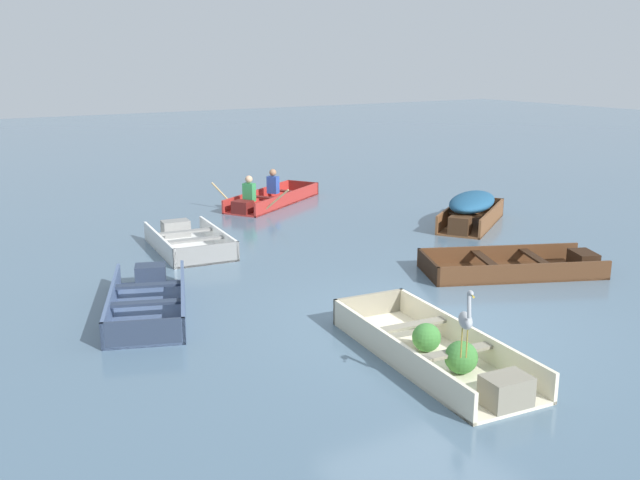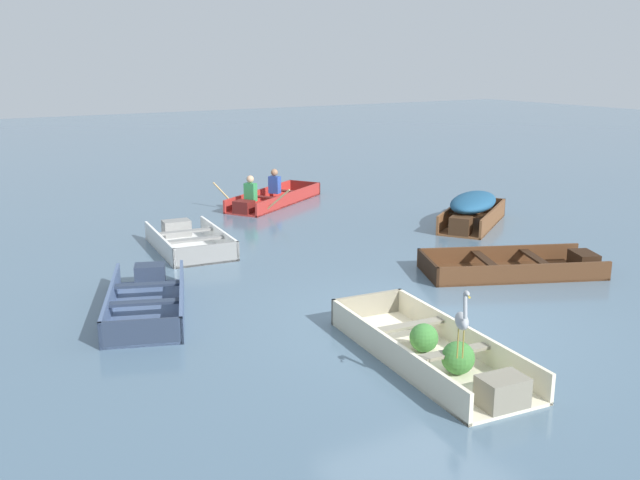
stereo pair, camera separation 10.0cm
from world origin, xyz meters
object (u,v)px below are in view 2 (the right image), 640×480
skiff_white_far_moored (188,241)px  rowboat_red_with_crew (271,198)px  skiff_dark_varnish_near_moored (519,267)px  heron_on_dinghy (462,319)px  dinghy_cream_foreground (437,353)px  skiff_wooden_brown_mid_moored (473,207)px  skiff_slate_blue_outer_moored (147,300)px

skiff_white_far_moored → rowboat_red_with_crew: size_ratio=0.76×
skiff_dark_varnish_near_moored → heron_on_dinghy: bearing=-143.8°
dinghy_cream_foreground → skiff_wooden_brown_mid_moored: (5.56, 5.34, 0.27)m
skiff_dark_varnish_near_moored → rowboat_red_with_crew: bearing=97.6°
skiff_wooden_brown_mid_moored → skiff_white_far_moored: 6.34m
skiff_dark_varnish_near_moored → heron_on_dinghy: size_ratio=3.91×
skiff_wooden_brown_mid_moored → skiff_white_far_moored: (-6.16, 1.47, -0.29)m
rowboat_red_with_crew → skiff_slate_blue_outer_moored: bearing=-131.2°
dinghy_cream_foreground → skiff_dark_varnish_near_moored: 4.35m
skiff_slate_blue_outer_moored → heron_on_dinghy: 5.09m
dinghy_cream_foreground → heron_on_dinghy: bearing=-112.8°
skiff_wooden_brown_mid_moored → heron_on_dinghy: size_ratio=3.18×
skiff_slate_blue_outer_moored → heron_on_dinghy: bearing=-65.6°
heron_on_dinghy → skiff_dark_varnish_near_moored: bearing=36.2°
skiff_wooden_brown_mid_moored → heron_on_dinghy: (-5.88, -6.09, 0.48)m
skiff_dark_varnish_near_moored → rowboat_red_with_crew: (-1.00, 7.49, 0.07)m
skiff_white_far_moored → heron_on_dinghy: size_ratio=3.00×
heron_on_dinghy → dinghy_cream_foreground: bearing=67.2°
skiff_wooden_brown_mid_moored → rowboat_red_with_crew: (-2.82, 4.36, -0.24)m
skiff_wooden_brown_mid_moored → skiff_white_far_moored: size_ratio=1.06×
skiff_slate_blue_outer_moored → rowboat_red_with_crew: bearing=48.8°
dinghy_cream_foreground → skiff_wooden_brown_mid_moored: bearing=43.9°
skiff_wooden_brown_mid_moored → rowboat_red_with_crew: 5.20m
skiff_dark_varnish_near_moored → heron_on_dinghy: (-4.06, -2.97, 0.79)m
dinghy_cream_foreground → heron_on_dinghy: 1.11m
skiff_white_far_moored → heron_on_dinghy: (0.28, -7.57, 0.77)m
skiff_dark_varnish_near_moored → skiff_slate_blue_outer_moored: size_ratio=1.11×
skiff_slate_blue_outer_moored → rowboat_red_with_crew: size_ratio=0.90×
dinghy_cream_foreground → rowboat_red_with_crew: bearing=74.2°
skiff_slate_blue_outer_moored → heron_on_dinghy: size_ratio=3.53×
skiff_white_far_moored → skiff_slate_blue_outer_moored: same height
dinghy_cream_foreground → heron_on_dinghy: heron_on_dinghy is taller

